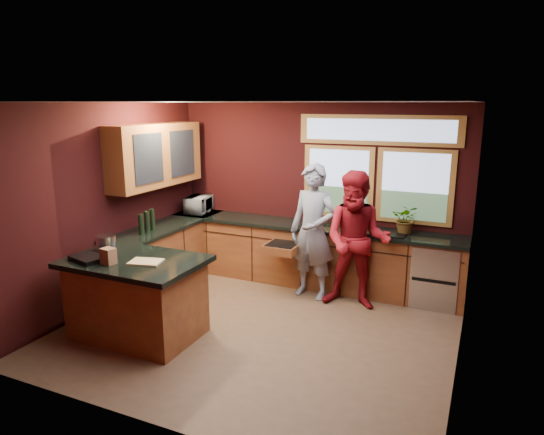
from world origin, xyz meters
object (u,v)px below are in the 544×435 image
Objects in this scene: island at (137,297)px; stock_pot at (106,243)px; cutting_board at (146,262)px; person_grey at (313,232)px; person_red at (357,241)px.

stock_pot is (-0.55, 0.15, 0.56)m from island.
cutting_board is at bearing -14.93° from stock_pot.
person_red is at bearing 0.55° from person_grey.
person_grey is 2.72m from stock_pot.
island is 6.46× the size of stock_pot.
person_red is at bearing 45.02° from cutting_board.
person_red reaches higher than island.
person_red reaches higher than stock_pot.
person_grey is (1.47, 1.97, 0.47)m from island.
cutting_board is at bearing -139.43° from person_red.
stock_pot reaches higher than island.
cutting_board is (0.20, -0.05, 0.48)m from island.
island is 2.50m from person_grey.
stock_pot is (-2.02, -1.82, 0.09)m from person_grey.
person_red is 3.17m from stock_pot.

